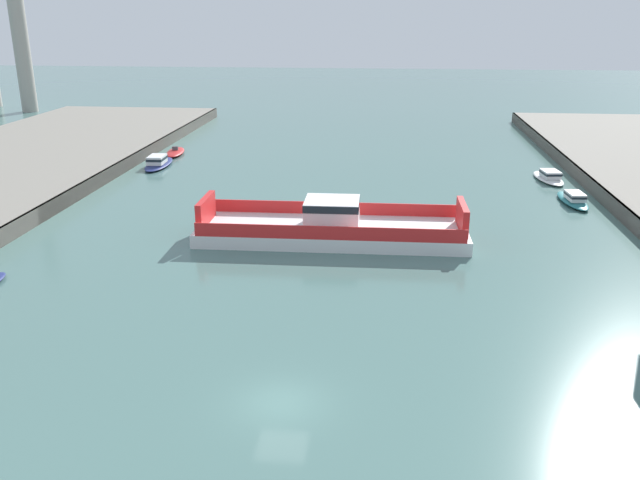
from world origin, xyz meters
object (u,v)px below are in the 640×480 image
Objects in this scene: chain_ferry at (332,227)px; moored_boat_near_right at (175,152)px; moored_boat_far_left at (549,177)px; moored_boat_mid_left at (573,199)px; smokestack_distant_a at (17,14)px; moored_boat_near_left at (158,162)px.

moored_boat_near_right is (-23.61, 32.37, -0.74)m from chain_ferry.
moored_boat_near_right is 47.17m from moored_boat_far_left.
moored_boat_mid_left is at bearing -22.58° from moored_boat_near_right.
smokestack_distant_a reaches higher than moored_boat_mid_left.
chain_ferry is 26.29m from moored_boat_mid_left.
moored_boat_near_right is 50.27m from moored_boat_mid_left.
moored_boat_mid_left is at bearing 29.82° from chain_ferry.
moored_boat_near_right is at bearing -42.31° from smokestack_distant_a.
moored_boat_far_left is at bearing -28.15° from smokestack_distant_a.
smokestack_distant_a is at bearing 147.25° from moored_boat_mid_left.
moored_boat_near_left is at bearing -47.52° from smokestack_distant_a.
smokestack_distant_a reaches higher than moored_boat_near_left.
moored_boat_mid_left is 103.61m from smokestack_distant_a.
moored_boat_far_left is 98.64m from smokestack_distant_a.
smokestack_distant_a is (-63.15, 68.35, 16.49)m from chain_ferry.
moored_boat_near_right is 0.91× the size of moored_boat_far_left.
moored_boat_mid_left is at bearing -32.75° from smokestack_distant_a.
moored_boat_mid_left is 0.22× the size of smokestack_distant_a.
chain_ferry is 3.08× the size of moored_boat_far_left.
moored_boat_near_left is (-23.46, 25.01, -0.50)m from chain_ferry.
chain_ferry is at bearing -150.18° from moored_boat_mid_left.
moored_boat_far_left is at bearing 91.73° from moored_boat_mid_left.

